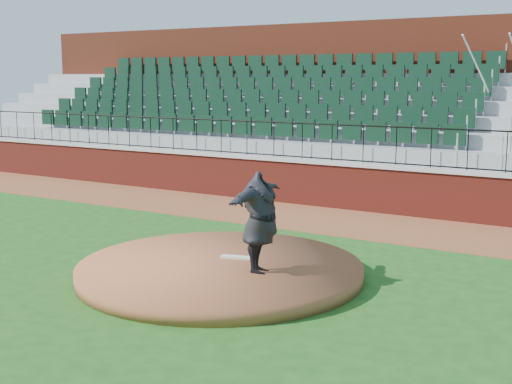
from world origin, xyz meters
TOP-DOWN VIEW (x-y plane):
  - ground at (0.00, 0.00)m, footprint 90.00×90.00m
  - warning_track at (0.00, 5.40)m, footprint 34.00×3.20m
  - field_wall at (0.00, 7.00)m, footprint 34.00×0.35m
  - wall_cap at (0.00, 7.00)m, footprint 34.00×0.45m
  - wall_railing at (0.00, 7.00)m, footprint 34.00×0.05m
  - seating_stands at (0.00, 9.72)m, footprint 34.00×5.10m
  - concourse_wall at (0.00, 12.52)m, footprint 34.00×0.50m
  - pitchers_mound at (0.25, -0.16)m, footprint 5.17×5.17m
  - pitching_rubber at (0.32, 0.29)m, footprint 0.62×0.31m
  - pitcher at (1.16, -0.26)m, footprint 1.02×2.24m

SIDE VIEW (x-z plane):
  - ground at x=0.00m, z-range 0.00..0.00m
  - warning_track at x=0.00m, z-range 0.00..0.01m
  - pitchers_mound at x=0.25m, z-range 0.00..0.25m
  - pitching_rubber at x=0.32m, z-range 0.25..0.29m
  - field_wall at x=0.00m, z-range 0.00..1.20m
  - pitcher at x=1.16m, z-range 0.25..2.01m
  - wall_cap at x=0.00m, z-range 1.20..1.30m
  - wall_railing at x=0.00m, z-range 1.30..2.30m
  - seating_stands at x=0.00m, z-range 0.00..4.60m
  - concourse_wall at x=0.00m, z-range 0.00..5.50m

